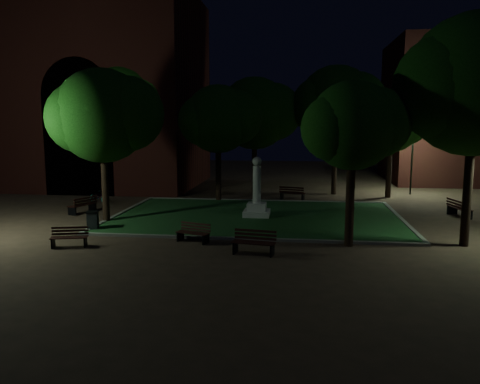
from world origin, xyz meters
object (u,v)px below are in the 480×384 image
object	(u,v)px
bench_near_left	(194,233)
bench_right_side	(458,209)
bench_near_right	(254,243)
bicycle	(99,197)
bench_far_side	(292,194)
bench_left_side	(83,206)
trash_bin	(93,221)
bench_west_near	(69,238)
monument	(257,200)

from	to	relation	value
bench_near_left	bench_right_side	bearing A→B (deg)	47.98
bench_near_right	bicycle	distance (m)	14.81
bench_right_side	bench_far_side	world-z (taller)	bench_right_side
bench_near_right	bench_left_side	bearing A→B (deg)	154.84
bench_near_left	bench_right_side	distance (m)	14.87
trash_bin	bench_near_left	bearing A→B (deg)	-16.64
bench_near_left	bench_far_side	world-z (taller)	bench_far_side
bench_far_side	bench_west_near	bearing A→B (deg)	70.71
monument	bench_left_side	bearing A→B (deg)	-179.09
monument	bench_right_side	size ratio (longest dim) A/B	1.77
bench_near_right	bicycle	world-z (taller)	bench_near_right
bench_left_side	bench_right_side	xyz separation A→B (m)	(20.68, 1.62, 0.00)
bench_near_left	bench_near_right	bearing A→B (deg)	-9.69
bench_near_left	bench_left_side	world-z (taller)	bench_left_side
bench_west_near	bench_left_side	size ratio (longest dim) A/B	0.85
monument	bench_near_right	xyz separation A→B (m)	(0.55, -7.17, -0.52)
bench_right_side	bench_near_right	bearing A→B (deg)	118.76
monument	bench_near_right	size ratio (longest dim) A/B	1.82
bench_far_side	bicycle	xyz separation A→B (m)	(-12.09, -3.01, 0.03)
bench_left_side	bench_right_side	world-z (taller)	bench_right_side
monument	bicycle	world-z (taller)	monument
bicycle	monument	bearing A→B (deg)	-76.57
bench_west_near	bench_far_side	world-z (taller)	bench_far_side
bench_near_left	bench_left_side	size ratio (longest dim) A/B	0.86
bench_right_side	bicycle	xyz separation A→B (m)	(-21.13, 1.48, 0.01)
monument	bench_west_near	distance (m)	10.03
bench_left_side	bicycle	distance (m)	3.13
monument	bench_near_right	bearing A→B (deg)	-85.64
bench_near_left	bench_right_side	xyz separation A→B (m)	(13.07, 7.09, 0.07)
bench_left_side	trash_bin	size ratio (longest dim) A/B	2.00
bicycle	bench_right_side	bearing A→B (deg)	-64.60
bench_left_side	bench_right_side	size ratio (longest dim) A/B	1.00
bench_west_near	bench_near_left	bearing A→B (deg)	1.50
bench_far_side	trash_bin	xyz separation A→B (m)	(-9.28, -10.01, 0.03)
bench_right_side	bench_far_side	xyz separation A→B (m)	(-9.05, 4.49, -0.02)
trash_bin	bench_west_near	bearing A→B (deg)	-83.23
bench_near_right	bench_west_near	size ratio (longest dim) A/B	1.13
trash_bin	bicycle	size ratio (longest dim) A/B	0.53
bench_near_left	bicycle	distance (m)	11.77
monument	trash_bin	world-z (taller)	monument
monument	bench_right_side	bearing A→B (deg)	7.65
bench_near_left	trash_bin	size ratio (longest dim) A/B	1.71
monument	bench_right_side	xyz separation A→B (m)	(10.86, 1.46, -0.51)
bench_far_side	bench_near_right	bearing A→B (deg)	99.63
bicycle	bench_near_left	bearing A→B (deg)	-107.36
monument	trash_bin	bearing A→B (deg)	-151.43
bench_west_near	bench_right_side	world-z (taller)	bench_right_side
bench_right_side	monument	bearing A→B (deg)	86.49
monument	bicycle	bearing A→B (deg)	164.03
bench_near_right	bench_left_side	xyz separation A→B (m)	(-10.36, 7.02, 0.01)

